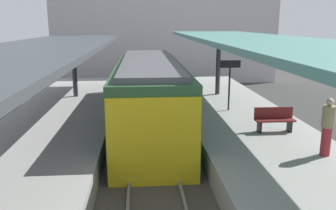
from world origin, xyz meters
TOP-DOWN VIEW (x-y plane):
  - ground_plane at (0.00, 0.00)m, footprint 80.00×80.00m
  - platform_left at (-3.80, 0.00)m, footprint 4.40×28.00m
  - platform_right at (3.80, 0.00)m, footprint 4.40×28.00m
  - track_ballast at (0.00, 0.00)m, footprint 3.20×28.00m
  - rail_near_side at (-0.72, 0.00)m, footprint 0.08×28.00m
  - rail_far_side at (0.72, 0.00)m, footprint 0.08×28.00m
  - commuter_train at (0.00, 3.92)m, footprint 2.78×10.70m
  - canopy_left at (-3.80, 1.40)m, footprint 4.18×21.00m
  - canopy_right at (3.80, 1.40)m, footprint 4.18×21.00m
  - platform_bench at (4.36, 0.93)m, footprint 1.40×0.41m
  - platform_sign at (3.52, 4.13)m, footprint 0.90×0.08m
  - passenger_near_bench at (5.00, -1.43)m, footprint 0.36×0.36m
  - station_building_backdrop at (1.70, 20.00)m, footprint 18.00×6.00m

SIDE VIEW (x-z plane):
  - ground_plane at x=0.00m, z-range 0.00..0.00m
  - track_ballast at x=0.00m, z-range 0.00..0.20m
  - rail_near_side at x=-0.72m, z-range 0.20..0.34m
  - rail_far_side at x=0.72m, z-range 0.20..0.34m
  - platform_left at x=-3.80m, z-range 0.00..1.00m
  - platform_right at x=3.80m, z-range 0.00..1.00m
  - platform_bench at x=4.36m, z-range 1.03..1.89m
  - commuter_train at x=0.00m, z-range 0.18..3.28m
  - passenger_near_bench at x=5.00m, z-range 1.03..2.74m
  - platform_sign at x=3.52m, z-range 1.52..3.73m
  - canopy_left at x=-3.80m, z-range 2.39..5.41m
  - canopy_right at x=3.80m, z-range 2.51..5.78m
  - station_building_backdrop at x=1.70m, z-range 0.00..11.00m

